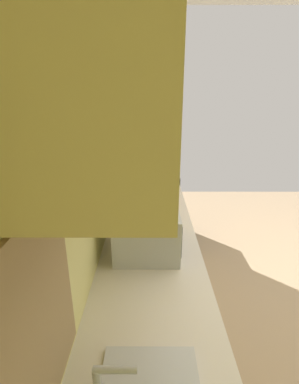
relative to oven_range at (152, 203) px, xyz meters
name	(u,v)px	position (x,y,z in m)	size (l,w,h in m)	color
wall_back	(97,160)	(-1.52, 0.38, 0.95)	(4.22, 0.12, 2.85)	#E1D77F
counter_run	(150,322)	(-1.95, 0.02, -0.01)	(3.21, 0.63, 0.92)	#D8BF71
upper_cabinets	(123,82)	(-1.95, 0.15, 1.42)	(1.84, 0.35, 0.59)	#D3BF72
window_back_wall	(33,335)	(-2.80, 0.31, 0.81)	(0.54, 0.02, 0.58)	#997A4C
oven_range	(152,203)	(0.00, 0.00, 0.00)	(0.70, 0.66, 1.10)	black
microwave	(147,228)	(-1.81, 0.04, 0.59)	(0.44, 0.39, 0.28)	#B7BABF
bowl	(159,211)	(-1.31, -0.05, 0.48)	(0.18, 0.18, 0.07)	#D84C47
kettle	(158,190)	(-0.97, -0.05, 0.53)	(0.17, 0.13, 0.19)	red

